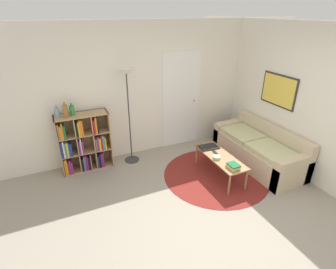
% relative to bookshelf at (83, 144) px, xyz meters
% --- Properties ---
extents(ground_plane, '(14.00, 14.00, 0.00)m').
position_rel_bookshelf_xyz_m(ground_plane, '(1.39, -2.30, -0.52)').
color(ground_plane, gray).
extents(wall_back, '(7.22, 0.11, 2.60)m').
position_rel_bookshelf_xyz_m(wall_back, '(1.42, 0.22, 0.77)').
color(wall_back, silver).
rests_on(wall_back, ground_plane).
extents(wall_right, '(0.08, 5.50, 2.60)m').
position_rel_bookshelf_xyz_m(wall_right, '(3.53, -1.06, 0.78)').
color(wall_right, silver).
rests_on(wall_right, ground_plane).
extents(rug, '(1.89, 1.89, 0.01)m').
position_rel_bookshelf_xyz_m(rug, '(2.11, -1.25, -0.51)').
color(rug, maroon).
rests_on(rug, ground_plane).
extents(bookshelf, '(0.91, 0.34, 1.09)m').
position_rel_bookshelf_xyz_m(bookshelf, '(0.00, 0.00, 0.00)').
color(bookshelf, tan).
rests_on(bookshelf, ground_plane).
extents(floor_lamp, '(0.29, 0.29, 1.83)m').
position_rel_bookshelf_xyz_m(floor_lamp, '(0.88, -0.10, 0.97)').
color(floor_lamp, '#333333').
rests_on(floor_lamp, ground_plane).
extents(couch, '(0.80, 1.87, 0.73)m').
position_rel_bookshelf_xyz_m(couch, '(3.14, -1.21, -0.24)').
color(couch, '#CCB793').
rests_on(couch, ground_plane).
extents(coffee_table, '(0.42, 1.12, 0.41)m').
position_rel_bookshelf_xyz_m(coffee_table, '(2.16, -1.29, -0.15)').
color(coffee_table, '#996B42').
rests_on(coffee_table, ground_plane).
extents(laptop, '(0.37, 0.27, 0.02)m').
position_rel_bookshelf_xyz_m(laptop, '(2.14, -0.93, -0.10)').
color(laptop, black).
rests_on(laptop, coffee_table).
extents(bowl, '(0.13, 0.13, 0.05)m').
position_rel_bookshelf_xyz_m(bowl, '(2.04, -1.33, -0.08)').
color(bowl, '#9ED193').
rests_on(bowl, coffee_table).
extents(book_stack_on_table, '(0.17, 0.21, 0.08)m').
position_rel_bookshelf_xyz_m(book_stack_on_table, '(2.12, -1.69, -0.07)').
color(book_stack_on_table, gold).
rests_on(book_stack_on_table, coffee_table).
extents(remote, '(0.06, 0.16, 0.02)m').
position_rel_bookshelf_xyz_m(remote, '(2.13, -1.15, -0.10)').
color(remote, black).
rests_on(remote, coffee_table).
extents(bottle_left, '(0.07, 0.07, 0.22)m').
position_rel_bookshelf_xyz_m(bottle_left, '(-0.34, 0.00, 0.66)').
color(bottle_left, '#6B93A3').
rests_on(bottle_left, bookshelf).
extents(bottle_middle, '(0.08, 0.08, 0.27)m').
position_rel_bookshelf_xyz_m(bottle_middle, '(-0.20, -0.02, 0.68)').
color(bottle_middle, olive).
rests_on(bottle_middle, bookshelf).
extents(bottle_right, '(0.08, 0.08, 0.22)m').
position_rel_bookshelf_xyz_m(bottle_right, '(-0.09, 0.02, 0.66)').
color(bottle_right, '#2D8438').
rests_on(bottle_right, bookshelf).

